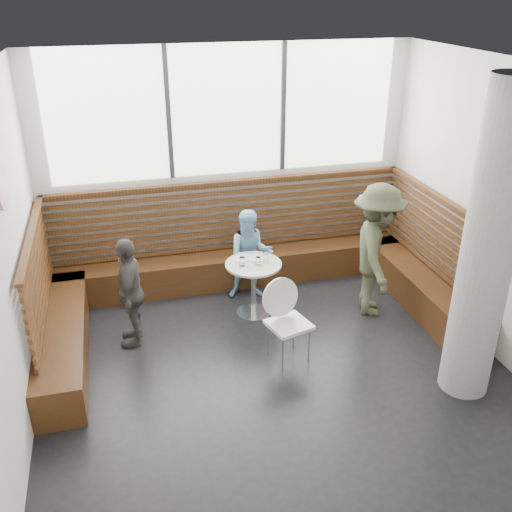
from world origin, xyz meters
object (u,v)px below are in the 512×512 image
object	(u,v)px
cafe_chair	(287,314)
child_back	(251,255)
cafe_table	(253,278)
adult_man	(376,251)
concrete_column	(488,249)
child_left	(130,292)

from	to	relation	value
cafe_chair	child_back	distance (m)	1.44
cafe_table	adult_man	world-z (taller)	adult_man
cafe_table	adult_man	xyz separation A→B (m)	(1.50, -0.31, 0.34)
concrete_column	cafe_chair	distance (m)	2.19
concrete_column	cafe_table	bearing A→B (deg)	132.35
cafe_chair	child_left	distance (m)	1.81
concrete_column	child_back	distance (m)	3.12
cafe_chair	child_left	bearing A→B (deg)	139.63
concrete_column	child_left	distance (m)	3.84
concrete_column	adult_man	size ratio (longest dim) A/B	1.86
adult_man	child_left	distance (m)	3.02
cafe_chair	adult_man	bearing A→B (deg)	10.47
adult_man	child_left	size ratio (longest dim) A/B	1.29
adult_man	child_back	bearing A→B (deg)	79.14
concrete_column	cafe_chair	size ratio (longest dim) A/B	3.39
adult_man	child_left	xyz separation A→B (m)	(-3.01, 0.07, -0.19)
cafe_chair	child_left	size ratio (longest dim) A/B	0.71
cafe_table	adult_man	distance (m)	1.56
concrete_column	cafe_table	xyz separation A→B (m)	(-1.79, 1.96, -1.08)
adult_man	child_left	world-z (taller)	adult_man
concrete_column	cafe_chair	bearing A→B (deg)	149.52
adult_man	child_back	distance (m)	1.63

